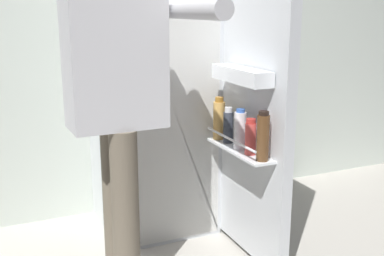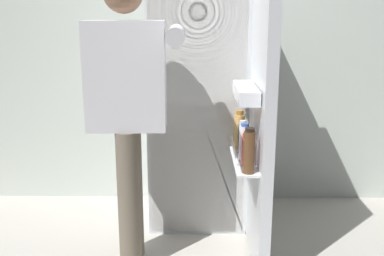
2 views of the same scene
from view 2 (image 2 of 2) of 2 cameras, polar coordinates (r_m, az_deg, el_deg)
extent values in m
plane|color=#B7B2A8|center=(2.71, 0.60, -15.80)|extent=(5.01, 5.01, 0.00)
cube|color=beige|center=(3.23, 0.71, 13.02)|extent=(4.40, 0.10, 2.57)
cube|color=silver|center=(2.94, 0.67, 3.83)|extent=(0.61, 0.59, 1.65)
cube|color=white|center=(2.65, 0.66, 2.65)|extent=(0.57, 0.01, 1.61)
cube|color=white|center=(2.69, 0.66, 3.24)|extent=(0.53, 0.09, 0.01)
cube|color=silver|center=(2.38, 8.72, 1.28)|extent=(0.06, 0.59, 1.60)
cube|color=white|center=(2.43, 6.50, -4.14)|extent=(0.12, 0.49, 0.01)
cylinder|color=silver|center=(2.41, 5.32, -2.78)|extent=(0.01, 0.47, 0.01)
cube|color=white|center=(2.34, 6.76, 4.49)|extent=(0.10, 0.42, 0.07)
cylinder|color=#333842|center=(2.53, 6.36, -1.40)|extent=(0.05, 0.05, 0.16)
cylinder|color=silver|center=(2.50, 6.42, 0.65)|extent=(0.04, 0.04, 0.03)
cylinder|color=white|center=(2.40, 6.60, -1.94)|extent=(0.06, 0.06, 0.19)
cylinder|color=#335BB2|center=(2.38, 6.67, 0.39)|extent=(0.04, 0.04, 0.02)
cylinder|color=#DB4C47|center=(2.32, 6.85, -3.03)|extent=(0.05, 0.05, 0.15)
cylinder|color=#B22D28|center=(2.29, 6.92, -0.96)|extent=(0.05, 0.05, 0.02)
cylinder|color=brown|center=(2.21, 7.20, -3.10)|extent=(0.06, 0.06, 0.21)
cylinder|color=black|center=(2.18, 7.29, -0.22)|extent=(0.05, 0.05, 0.02)
cylinder|color=tan|center=(2.60, 5.95, -0.48)|extent=(0.06, 0.06, 0.20)
cylinder|color=#996623|center=(2.57, 6.02, 1.95)|extent=(0.04, 0.04, 0.03)
cylinder|color=#665B4C|center=(2.57, -7.69, -8.02)|extent=(0.12, 0.12, 0.78)
cylinder|color=#665B4C|center=(2.44, -8.07, -9.32)|extent=(0.12, 0.12, 0.78)
cube|color=silver|center=(2.33, -8.44, 6.58)|extent=(0.41, 0.23, 0.55)
cylinder|color=silver|center=(2.53, -7.86, 6.68)|extent=(0.08, 0.08, 0.52)
cylinder|color=silver|center=(2.09, -2.14, 11.78)|extent=(0.10, 0.52, 0.08)
camera|label=1|loc=(0.94, -68.14, -0.60)|focal=44.65mm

